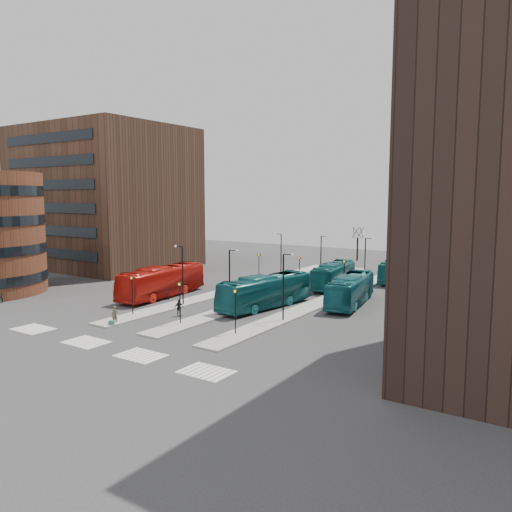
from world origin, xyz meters
The scene contains 19 objects.
ground centered at (0.00, 0.00, 0.00)m, with size 160.00×160.00×0.00m, color #303032.
island_left centered at (-4.00, 30.00, 0.07)m, with size 2.50×45.00×0.15m, color gray.
island_mid centered at (2.00, 30.00, 0.07)m, with size 2.50×45.00×0.15m, color gray.
island_right centered at (8.00, 30.00, 0.07)m, with size 2.50×45.00×0.15m, color gray.
suitcase centered at (-3.04, 8.26, 0.26)m, with size 0.42×0.33×0.53m, color navy.
red_bus centered at (-8.44, 20.19, 1.74)m, with size 2.92×12.48×3.48m, color #B6150E.
teal_bus_a centered at (4.25, 21.94, 1.67)m, with size 2.81×12.00×3.34m, color #13575F.
teal_bus_b centered at (5.26, 36.16, 1.53)m, with size 2.58×11.02×3.07m, color #12585B.
teal_bus_c centered at (10.94, 27.96, 1.58)m, with size 2.65×11.32×3.15m, color #16626E.
teal_bus_d centered at (10.60, 44.90, 1.57)m, with size 2.63×11.25×3.13m, color #135F60.
traveller centered at (-3.52, 9.06, 0.79)m, with size 0.58×0.38×1.58m, color brown.
commuter_a centered at (-7.09, 19.34, 0.80)m, with size 0.78×0.61×1.60m, color black.
commuter_b centered at (-0.60, 14.26, 0.82)m, with size 0.96×0.40×1.63m, color black.
commuter_c centered at (4.34, 18.51, 0.84)m, with size 1.09×0.63×1.69m, color black.
crosswalk_stripes centered at (1.75, 4.00, 0.01)m, with size 22.35×2.40×0.01m.
office_block centered at (-34.00, 33.98, 11.00)m, with size 25.00×20.12×22.00m.
sign_poles centered at (1.60, 23.00, 2.41)m, with size 12.45×22.12×3.65m.
lamp_posts centered at (2.64, 28.00, 3.58)m, with size 14.04×20.24×6.12m.
bare_trees centered at (2.67, 62.67, 2.72)m, with size 10.97×8.14×5.90m.
Camera 1 is at (30.82, -20.27, 11.35)m, focal length 35.00 mm.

